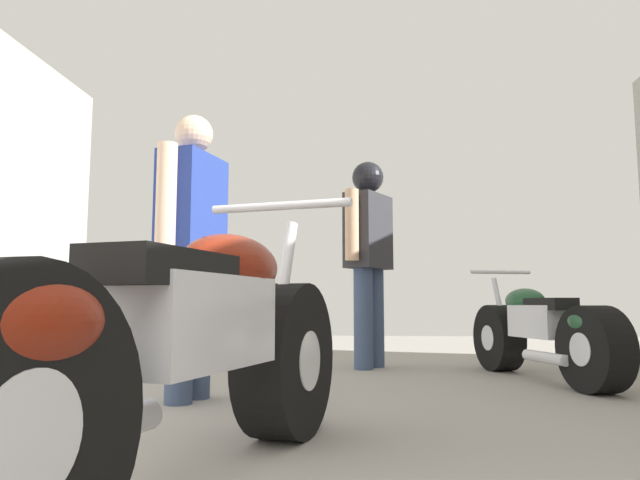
{
  "coord_description": "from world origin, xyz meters",
  "views": [
    {
      "loc": [
        0.12,
        0.32,
        0.55
      ],
      "look_at": [
        -0.1,
        3.14,
        0.87
      ],
      "focal_mm": 32.18,
      "sensor_mm": 36.0,
      "label": 1
    }
  ],
  "objects_px": {
    "motorcycle_maroon_cruiser": "(188,353)",
    "mechanic_with_helmet": "(368,243)",
    "mechanic_in_blue": "(192,236)",
    "motorcycle_black_naked": "(542,333)"
  },
  "relations": [
    {
      "from": "mechanic_in_blue",
      "to": "mechanic_with_helmet",
      "type": "relative_size",
      "value": 0.93
    },
    {
      "from": "motorcycle_black_naked",
      "to": "mechanic_with_helmet",
      "type": "bearing_deg",
      "value": 149.31
    },
    {
      "from": "motorcycle_maroon_cruiser",
      "to": "mechanic_in_blue",
      "type": "bearing_deg",
      "value": 107.18
    },
    {
      "from": "motorcycle_maroon_cruiser",
      "to": "mechanic_with_helmet",
      "type": "relative_size",
      "value": 1.14
    },
    {
      "from": "motorcycle_black_naked",
      "to": "mechanic_in_blue",
      "type": "relative_size",
      "value": 1.05
    },
    {
      "from": "mechanic_with_helmet",
      "to": "mechanic_in_blue",
      "type": "bearing_deg",
      "value": -120.79
    },
    {
      "from": "motorcycle_maroon_cruiser",
      "to": "mechanic_with_helmet",
      "type": "xyz_separation_m",
      "value": [
        0.55,
        3.35,
        0.68
      ]
    },
    {
      "from": "motorcycle_black_naked",
      "to": "mechanic_with_helmet",
      "type": "distance_m",
      "value": 1.62
    },
    {
      "from": "mechanic_in_blue",
      "to": "mechanic_with_helmet",
      "type": "height_order",
      "value": "mechanic_with_helmet"
    },
    {
      "from": "motorcycle_black_naked",
      "to": "mechanic_in_blue",
      "type": "xyz_separation_m",
      "value": [
        -2.28,
        -1.02,
        0.61
      ]
    }
  ]
}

